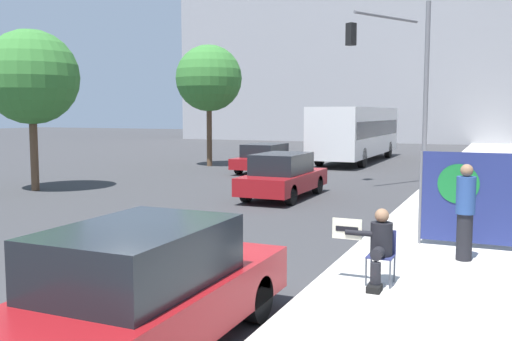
# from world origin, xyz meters

# --- Properties ---
(ground_plane) EXTENTS (160.00, 160.00, 0.00)m
(ground_plane) POSITION_xyz_m (0.00, 0.00, 0.00)
(ground_plane) COLOR #38383A
(sidewalk_curb) EXTENTS (3.70, 90.00, 0.14)m
(sidewalk_curb) POSITION_xyz_m (3.32, 15.00, 0.07)
(sidewalk_curb) COLOR beige
(sidewalk_curb) RESTS_ON ground_plane
(seated_protester) EXTENTS (0.97, 0.77, 1.19)m
(seated_protester) POSITION_xyz_m (2.46, 2.79, 0.78)
(seated_protester) COLOR #474C56
(seated_protester) RESTS_ON sidewalk_curb
(jogger_on_sidewalk) EXTENTS (0.34, 0.34, 1.76)m
(jogger_on_sidewalk) POSITION_xyz_m (3.58, 4.91, 1.04)
(jogger_on_sidewalk) COLOR black
(jogger_on_sidewalk) RESTS_ON sidewalk_curb
(pedestrian_behind) EXTENTS (0.34, 0.34, 1.73)m
(pedestrian_behind) POSITION_xyz_m (3.65, 6.77, 1.02)
(pedestrian_behind) COLOR #424247
(pedestrian_behind) RESTS_ON sidewalk_curb
(protest_banner) EXTENTS (2.65, 0.06, 1.90)m
(protest_banner) POSITION_xyz_m (3.93, 5.96, 1.14)
(protest_banner) COLOR slate
(protest_banner) RESTS_ON sidewalk_curb
(traffic_light_pole) EXTENTS (3.30, 3.07, 6.36)m
(traffic_light_pole) POSITION_xyz_m (0.60, 14.66, 4.44)
(traffic_light_pole) COLOR slate
(traffic_light_pole) RESTS_ON sidewalk_curb
(parked_car_curbside) EXTENTS (1.81, 4.47, 1.54)m
(parked_car_curbside) POSITION_xyz_m (0.42, -0.53, 0.76)
(parked_car_curbside) COLOR maroon
(parked_car_curbside) RESTS_ON ground_plane
(car_on_road_nearest) EXTENTS (1.71, 4.33, 1.49)m
(car_on_road_nearest) POSITION_xyz_m (-2.49, 11.58, 0.74)
(car_on_road_nearest) COLOR maroon
(car_on_road_nearest) RESTS_ON ground_plane
(car_on_road_midblock) EXTENTS (1.80, 4.48, 1.36)m
(car_on_road_midblock) POSITION_xyz_m (-6.22, 19.01, 0.69)
(car_on_road_midblock) COLOR maroon
(car_on_road_midblock) RESTS_ON ground_plane
(city_bus_on_road) EXTENTS (2.60, 11.46, 3.11)m
(city_bus_on_road) POSITION_xyz_m (-3.69, 26.65, 1.80)
(city_bus_on_road) COLOR silver
(city_bus_on_road) RESTS_ON ground_plane
(street_tree_near_curb) EXTENTS (3.37, 3.37, 5.77)m
(street_tree_near_curb) POSITION_xyz_m (-11.39, 9.68, 4.07)
(street_tree_near_curb) COLOR brown
(street_tree_near_curb) RESTS_ON ground_plane
(street_tree_midblock) EXTENTS (3.47, 3.47, 6.36)m
(street_tree_midblock) POSITION_xyz_m (-10.17, 20.72, 4.61)
(street_tree_midblock) COLOR brown
(street_tree_midblock) RESTS_ON ground_plane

